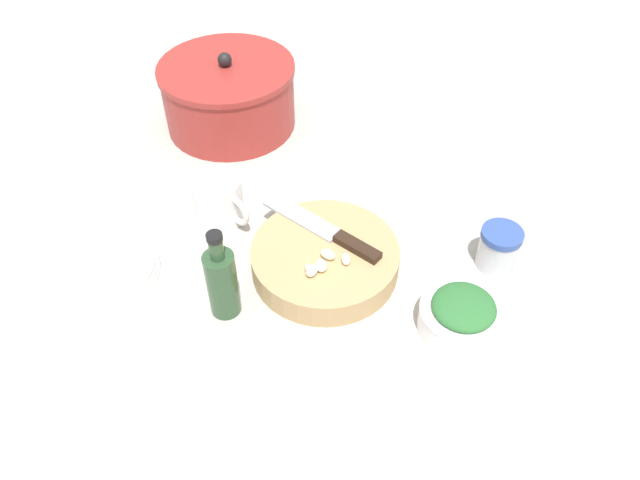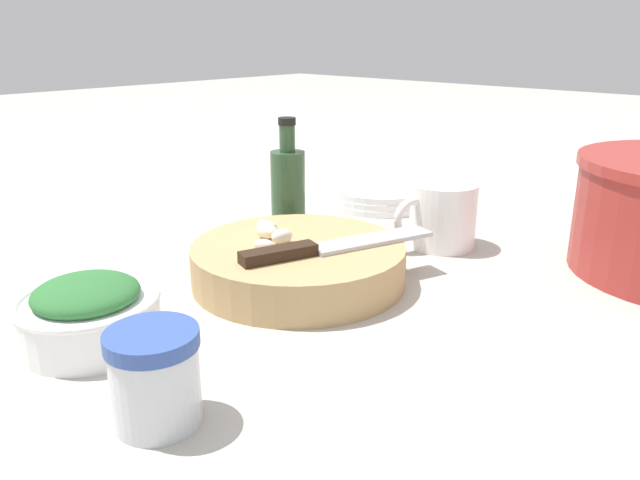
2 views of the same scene
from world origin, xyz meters
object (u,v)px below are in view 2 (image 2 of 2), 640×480
at_px(garlic_cloves, 270,233).
at_px(herb_bowl, 88,312).
at_px(chef_knife, 328,246).
at_px(oil_bottle, 288,189).
at_px(coffee_mug, 441,215).
at_px(plate_stack, 379,195).
at_px(cutting_board, 299,263).
at_px(spice_jar, 155,377).

distance_m(garlic_cloves, herb_bowl, 0.23).
bearing_deg(herb_bowl, garlic_cloves, 179.08).
xyz_separation_m(chef_knife, oil_bottle, (-0.11, -0.17, 0.02)).
xyz_separation_m(herb_bowl, coffee_mug, (-0.45, 0.09, 0.01)).
bearing_deg(plate_stack, cutting_board, 22.83).
bearing_deg(garlic_cloves, cutting_board, 105.56).
relative_size(cutting_board, plate_stack, 1.35).
xyz_separation_m(spice_jar, plate_stack, (-0.60, -0.25, -0.02)).
bearing_deg(plate_stack, coffee_mug, 58.63).
height_order(plate_stack, oil_bottle, oil_bottle).
relative_size(coffee_mug, oil_bottle, 0.71).
bearing_deg(coffee_mug, spice_jar, 7.34).
bearing_deg(plate_stack, herb_bowl, 10.08).
distance_m(cutting_board, coffee_mug, 0.23).
bearing_deg(cutting_board, spice_jar, 23.22).
xyz_separation_m(plate_stack, oil_bottle, (0.22, 0.01, 0.05)).
bearing_deg(plate_stack, garlic_cloves, 16.91).
bearing_deg(garlic_cloves, chef_knife, 104.21).
distance_m(garlic_cloves, plate_stack, 0.36).
xyz_separation_m(spice_jar, coffee_mug, (-0.48, -0.06, 0.01)).
distance_m(chef_knife, coffee_mug, 0.21).
bearing_deg(oil_bottle, herb_bowl, 15.05).
xyz_separation_m(herb_bowl, spice_jar, (0.03, 0.15, 0.01)).
xyz_separation_m(chef_knife, garlic_cloves, (0.02, -0.07, 0.00)).
relative_size(herb_bowl, spice_jar, 1.76).
bearing_deg(coffee_mug, cutting_board, -13.10).
distance_m(chef_knife, garlic_cloves, 0.08).
xyz_separation_m(cutting_board, plate_stack, (-0.34, -0.14, -0.01)).
bearing_deg(herb_bowl, cutting_board, 170.37).
relative_size(spice_jar, oil_bottle, 0.45).
bearing_deg(oil_bottle, coffee_mug, 119.00).
bearing_deg(spice_jar, chef_knife, -164.56).
bearing_deg(cutting_board, coffee_mug, 166.90).
xyz_separation_m(chef_knife, coffee_mug, (-0.21, 0.01, -0.01)).
height_order(herb_bowl, plate_stack, herb_bowl).
xyz_separation_m(coffee_mug, oil_bottle, (0.10, -0.18, 0.02)).
height_order(garlic_cloves, herb_bowl, same).
bearing_deg(spice_jar, oil_bottle, -146.90).
height_order(garlic_cloves, oil_bottle, oil_bottle).
distance_m(cutting_board, plate_stack, 0.36).
bearing_deg(chef_knife, garlic_cloves, -147.21).
distance_m(garlic_cloves, oil_bottle, 0.16).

